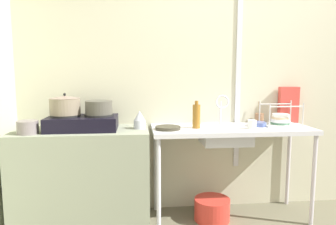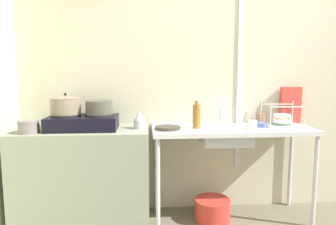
# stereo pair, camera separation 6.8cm
# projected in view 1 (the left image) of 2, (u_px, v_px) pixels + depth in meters

# --- Properties ---
(wall_back) EXTENTS (5.33, 0.10, 2.74)m
(wall_back) POSITION_uv_depth(u_px,v_px,m) (253.00, 70.00, 3.04)
(wall_back) COLOR beige
(wall_back) RESTS_ON ground
(wall_metal_strip) EXTENTS (0.05, 0.01, 2.19)m
(wall_metal_strip) POSITION_uv_depth(u_px,v_px,m) (239.00, 56.00, 2.95)
(wall_metal_strip) COLOR silver
(counter_concrete) EXTENTS (1.15, 0.53, 0.86)m
(counter_concrete) POSITION_uv_depth(u_px,v_px,m) (83.00, 178.00, 2.69)
(counter_concrete) COLOR gray
(counter_concrete) RESTS_ON ground
(counter_sink) EXTENTS (1.44, 0.53, 0.86)m
(counter_sink) POSITION_uv_depth(u_px,v_px,m) (231.00, 135.00, 2.78)
(counter_sink) COLOR silver
(counter_sink) RESTS_ON ground
(stove) EXTENTS (0.59, 0.36, 0.14)m
(stove) POSITION_uv_depth(u_px,v_px,m) (83.00, 122.00, 2.63)
(stove) COLOR black
(stove) RESTS_ON counter_concrete
(pot_on_left_burner) EXTENTS (0.26, 0.26, 0.18)m
(pot_on_left_burner) POSITION_uv_depth(u_px,v_px,m) (65.00, 105.00, 2.59)
(pot_on_left_burner) COLOR gray
(pot_on_left_burner) RESTS_ON stove
(pot_on_right_burner) EXTENTS (0.23, 0.23, 0.12)m
(pot_on_right_burner) POSITION_uv_depth(u_px,v_px,m) (99.00, 107.00, 2.62)
(pot_on_right_burner) COLOR #4C4940
(pot_on_right_burner) RESTS_ON stove
(pot_beside_stove) EXTENTS (0.17, 0.17, 0.11)m
(pot_beside_stove) POSITION_uv_depth(u_px,v_px,m) (28.00, 127.00, 2.45)
(pot_beside_stove) COLOR slate
(pot_beside_stove) RESTS_ON counter_concrete
(percolator) EXTENTS (0.10, 0.10, 0.16)m
(percolator) POSITION_uv_depth(u_px,v_px,m) (140.00, 120.00, 2.68)
(percolator) COLOR silver
(percolator) RESTS_ON counter_concrete
(sink_basin) EXTENTS (0.43, 0.32, 0.15)m
(sink_basin) POSITION_uv_depth(u_px,v_px,m) (225.00, 136.00, 2.76)
(sink_basin) COLOR silver
(sink_basin) RESTS_ON counter_sink
(faucet) EXTENTS (0.13, 0.08, 0.28)m
(faucet) POSITION_uv_depth(u_px,v_px,m) (222.00, 104.00, 2.87)
(faucet) COLOR silver
(faucet) RESTS_ON counter_sink
(frying_pan) EXTENTS (0.22, 0.22, 0.03)m
(frying_pan) POSITION_uv_depth(u_px,v_px,m) (168.00, 128.00, 2.66)
(frying_pan) COLOR #373427
(frying_pan) RESTS_ON counter_sink
(dish_rack) EXTENTS (0.33, 0.25, 0.22)m
(dish_rack) POSITION_uv_depth(u_px,v_px,m) (280.00, 120.00, 2.86)
(dish_rack) COLOR #BCBAB7
(dish_rack) RESTS_ON counter_sink
(cup_by_rack) EXTENTS (0.08, 0.08, 0.08)m
(cup_by_rack) POSITION_uv_depth(u_px,v_px,m) (252.00, 124.00, 2.67)
(cup_by_rack) COLOR white
(cup_by_rack) RESTS_ON counter_sink
(small_bowl_on_drainboard) EXTENTS (0.16, 0.16, 0.04)m
(small_bowl_on_drainboard) POSITION_uv_depth(u_px,v_px,m) (257.00, 124.00, 2.83)
(small_bowl_on_drainboard) COLOR #5468AC
(small_bowl_on_drainboard) RESTS_ON counter_sink
(bottle_by_sink) EXTENTS (0.07, 0.07, 0.24)m
(bottle_by_sink) POSITION_uv_depth(u_px,v_px,m) (196.00, 116.00, 2.71)
(bottle_by_sink) COLOR #946122
(bottle_by_sink) RESTS_ON counter_sink
(cereal_box) EXTENTS (0.19, 0.09, 0.35)m
(cereal_box) POSITION_uv_depth(u_px,v_px,m) (288.00, 105.00, 3.02)
(cereal_box) COLOR #CE3E36
(cereal_box) RESTS_ON counter_sink
(utensil_jar) EXTENTS (0.08, 0.08, 0.21)m
(utensil_jar) POSITION_uv_depth(u_px,v_px,m) (259.00, 118.00, 3.00)
(utensil_jar) COLOR #966747
(utensil_jar) RESTS_ON counter_sink
(bucket_on_floor) EXTENTS (0.33, 0.33, 0.20)m
(bucket_on_floor) POSITION_uv_depth(u_px,v_px,m) (212.00, 209.00, 2.81)
(bucket_on_floor) COLOR red
(bucket_on_floor) RESTS_ON ground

